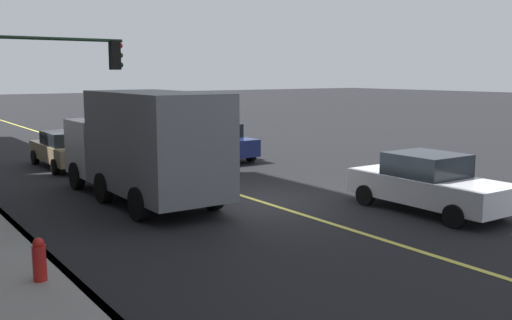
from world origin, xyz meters
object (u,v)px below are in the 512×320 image
Objects in this scene: car_white at (428,183)px; car_navy at (216,141)px; car_tan at (67,149)px; fire_hydrant at (40,264)px; truck_gray at (144,144)px; traffic_light_mast at (39,82)px.

car_navy is at bearing -1.06° from car_white.
car_tan is 4.87× the size of fire_hydrant.
car_navy is 8.82m from truck_gray.
traffic_light_mast is (7.42, 8.45, 2.77)m from car_white.
truck_gray reaches higher than fire_hydrant.
truck_gray reaches higher than car_white.
car_tan is 0.89× the size of traffic_light_mast.
truck_gray is 7.31m from fire_hydrant.
car_tan is 0.61× the size of truck_gray.
car_navy is 15.96m from fire_hydrant.
traffic_light_mast is (1.75, 2.50, 1.84)m from truck_gray.
fire_hydrant is at bearing 89.67° from car_white.
traffic_light_mast reaches higher than car_navy.
traffic_light_mast is at bearing 117.31° from car_navy.
fire_hydrant is (-7.36, 2.03, -3.10)m from traffic_light_mast.
car_navy is at bearing -103.42° from car_tan.
fire_hydrant is (0.06, 10.48, -0.33)m from car_white.
car_white is 1.01× the size of car_tan.
car_navy is 10.14m from traffic_light_mast.
truck_gray reaches higher than car_navy.
car_white is at bearing -90.33° from fire_hydrant.
car_white reaches higher than car_tan.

